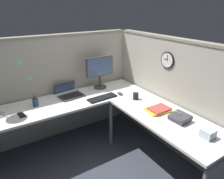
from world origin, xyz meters
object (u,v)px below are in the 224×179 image
cell_phone (21,115)px  book_stack (158,110)px  office_phone (180,118)px  keyboard (102,98)px  tissue_box (208,134)px  computer_mouse (120,94)px  wall_clock (168,60)px  pen_cup (36,102)px  monitor (100,70)px  coffee_mug (136,96)px  laptop (68,93)px

cell_phone → book_stack: book_stack is taller
cell_phone → book_stack: (1.46, -0.81, 0.02)m
cell_phone → office_phone: (1.51, -1.11, 0.03)m
keyboard → cell_phone: keyboard is taller
cell_phone → office_phone: office_phone is taller
office_phone → tissue_box: bearing=-93.4°
office_phone → book_stack: 0.31m
cell_phone → keyboard: bearing=-11.1°
computer_mouse → tissue_box: 1.35m
cell_phone → wall_clock: 1.97m
pen_cup → monitor: bearing=5.7°
pen_cup → wall_clock: (1.58, -0.74, 0.50)m
cell_phone → computer_mouse: bearing=-10.9°
cell_phone → office_phone: bearing=-41.8°
monitor → wall_clock: bearing=-56.7°
cell_phone → coffee_mug: size_ratio=1.50×
office_phone → wall_clock: bearing=61.6°
monitor → cell_phone: bearing=-167.8°
monitor → laptop: 0.60m
monitor → coffee_mug: monitor is taller
coffee_mug → book_stack: bearing=-87.4°
computer_mouse → wall_clock: (0.45, -0.44, 0.54)m
cell_phone → book_stack: 1.67m
monitor → keyboard: size_ratio=1.16×
tissue_box → book_stack: bearing=91.7°
computer_mouse → tissue_box: (0.13, -1.34, 0.03)m
keyboard → computer_mouse: computer_mouse is taller
tissue_box → cell_phone: bearing=135.2°
office_phone → laptop: bearing=119.7°
pen_cup → cell_phone: (-0.21, -0.17, -0.05)m
book_stack → wall_clock: size_ratio=1.39×
cell_phone → wall_clock: bearing=-23.0°
pen_cup → book_stack: bearing=-38.0°
computer_mouse → cell_phone: (-1.35, 0.13, -0.01)m
keyboard → tissue_box: bearing=-76.0°
keyboard → cell_phone: bearing=170.9°
keyboard → office_phone: office_phone is taller
computer_mouse → coffee_mug: (0.09, -0.25, 0.03)m
cell_phone → coffee_mug: coffee_mug is taller
cell_phone → laptop: bearing=16.3°
tissue_box → pen_cup: bearing=127.7°
pen_cup → laptop: bearing=12.9°
keyboard → office_phone: 1.10m
monitor → computer_mouse: (0.11, -0.40, -0.28)m
laptop → computer_mouse: laptop is taller
computer_mouse → pen_cup: bearing=165.3°
computer_mouse → tissue_box: bearing=-84.4°
monitor → computer_mouse: 0.50m
book_stack → tissue_box: bearing=-88.3°
keyboard → cell_phone: 1.07m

